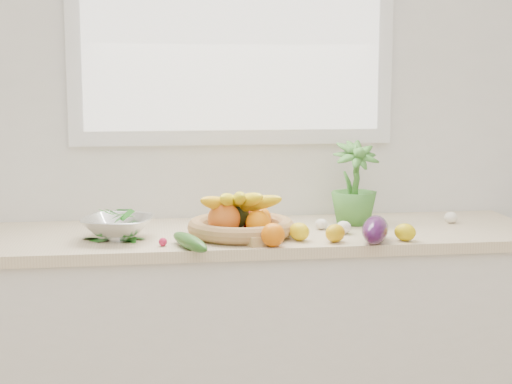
{
  "coord_description": "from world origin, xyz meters",
  "views": [
    {
      "loc": [
        -0.34,
        -0.91,
        1.48
      ],
      "look_at": [
        0.05,
        1.93,
        1.05
      ],
      "focal_mm": 55.0,
      "sensor_mm": 36.0,
      "label": 1
    }
  ],
  "objects": [
    {
      "name": "countertop",
      "position": [
        0.0,
        1.95,
        0.88
      ],
      "size": [
        2.24,
        0.62,
        0.04
      ],
      "primitive_type": "cube",
      "color": "beige",
      "rests_on": "counter_cabinet"
    },
    {
      "name": "window_pane",
      "position": [
        0.0,
        2.21,
        1.75
      ],
      "size": [
        1.18,
        0.01,
        0.98
      ],
      "primitive_type": "cube",
      "color": "white",
      "rests_on": "window_frame"
    },
    {
      "name": "cucumber",
      "position": [
        -0.21,
        1.67,
        0.92
      ],
      "size": [
        0.14,
        0.27,
        0.05
      ],
      "primitive_type": "ellipsoid",
      "rotation": [
        0.0,
        0.0,
        0.34
      ],
      "color": "#1F4E17",
      "rests_on": "countertop"
    },
    {
      "name": "orange_loose",
      "position": [
        0.07,
        1.67,
        0.94
      ],
      "size": [
        0.1,
        0.1,
        0.08
      ],
      "primitive_type": "sphere",
      "rotation": [
        0.0,
        0.0,
        0.31
      ],
      "color": "orange",
      "rests_on": "countertop"
    },
    {
      "name": "garlic_b",
      "position": [
        0.84,
        1.99,
        0.92
      ],
      "size": [
        0.06,
        0.06,
        0.04
      ],
      "primitive_type": "ellipsoid",
      "rotation": [
        0.0,
        0.0,
        0.21
      ],
      "color": "white",
      "rests_on": "countertop"
    },
    {
      "name": "radish",
      "position": [
        -0.3,
        1.73,
        0.91
      ],
      "size": [
        0.04,
        0.04,
        0.03
      ],
      "primitive_type": "sphere",
      "rotation": [
        0.0,
        0.0,
        -0.43
      ],
      "color": "#BD173D",
      "rests_on": "countertop"
    },
    {
      "name": "ginger",
      "position": [
        0.04,
        1.7,
        0.92
      ],
      "size": [
        0.11,
        0.08,
        0.03
      ],
      "primitive_type": "cube",
      "rotation": [
        0.0,
        0.0,
        0.4
      ],
      "color": "tan",
      "rests_on": "countertop"
    },
    {
      "name": "colander_with_spinach",
      "position": [
        -0.45,
        1.86,
        0.96
      ],
      "size": [
        0.3,
        0.3,
        0.13
      ],
      "color": "silver",
      "rests_on": "countertop"
    },
    {
      "name": "counter_cabinet",
      "position": [
        0.0,
        1.95,
        0.43
      ],
      "size": [
        2.2,
        0.58,
        0.86
      ],
      "primitive_type": "cube",
      "color": "silver",
      "rests_on": "ground"
    },
    {
      "name": "lemon_a",
      "position": [
        0.18,
        1.76,
        0.93
      ],
      "size": [
        0.1,
        0.1,
        0.06
      ],
      "primitive_type": "ellipsoid",
      "rotation": [
        0.0,
        0.0,
        0.54
      ],
      "color": "yellow",
      "rests_on": "countertop"
    },
    {
      "name": "window_frame",
      "position": [
        0.0,
        2.23,
        1.75
      ],
      "size": [
        1.3,
        0.03,
        1.1
      ],
      "primitive_type": "cube",
      "color": "white",
      "rests_on": "back_wall"
    },
    {
      "name": "garlic_c",
      "position": [
        0.36,
        1.85,
        0.92
      ],
      "size": [
        0.07,
        0.07,
        0.05
      ],
      "primitive_type": "ellipsoid",
      "rotation": [
        0.0,
        0.0,
        0.36
      ],
      "color": "white",
      "rests_on": "countertop"
    },
    {
      "name": "back_wall",
      "position": [
        0.0,
        2.25,
        1.35
      ],
      "size": [
        4.5,
        0.02,
        2.7
      ],
      "primitive_type": "cube",
      "color": "white",
      "rests_on": "ground"
    },
    {
      "name": "potted_herb",
      "position": [
        0.45,
        2.04,
        1.06
      ],
      "size": [
        0.21,
        0.21,
        0.33
      ],
      "primitive_type": "imported",
      "rotation": [
        0.0,
        0.0,
        0.16
      ],
      "color": "#3F7F2E",
      "rests_on": "countertop"
    },
    {
      "name": "lemon_b",
      "position": [
        0.3,
        1.71,
        0.93
      ],
      "size": [
        0.1,
        0.1,
        0.06
      ],
      "primitive_type": "ellipsoid",
      "rotation": [
        0.0,
        0.0,
        -0.82
      ],
      "color": "#D09A0B",
      "rests_on": "countertop"
    },
    {
      "name": "fruit_basket",
      "position": [
        -0.02,
        1.86,
        0.95
      ],
      "size": [
        0.39,
        0.39,
        0.19
      ],
      "color": "#A57D49",
      "rests_on": "countertop"
    },
    {
      "name": "apple",
      "position": [
        0.04,
        1.95,
        0.94
      ],
      "size": [
        0.09,
        0.09,
        0.08
      ],
      "primitive_type": "sphere",
      "rotation": [
        0.0,
        0.0,
        -0.21
      ],
      "color": "#AE0D0E",
      "rests_on": "countertop"
    },
    {
      "name": "garlic_a",
      "position": [
        0.3,
        1.94,
        0.92
      ],
      "size": [
        0.05,
        0.05,
        0.04
      ],
      "primitive_type": "ellipsoid",
      "rotation": [
        0.0,
        0.0,
        -0.01
      ],
      "color": "white",
      "rests_on": "countertop"
    },
    {
      "name": "lemon_c",
      "position": [
        0.55,
        1.7,
        0.93
      ],
      "size": [
        0.1,
        0.1,
        0.06
      ],
      "primitive_type": "ellipsoid",
      "rotation": [
        0.0,
        0.0,
        0.87
      ],
      "color": "yellow",
      "rests_on": "countertop"
    },
    {
      "name": "eggplant",
      "position": [
        0.43,
        1.68,
        0.95
      ],
      "size": [
        0.17,
        0.25,
        0.09
      ],
      "primitive_type": "ellipsoid",
      "rotation": [
        0.0,
        0.0,
        -0.37
      ],
      "color": "#39113E",
      "rests_on": "countertop"
    }
  ]
}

